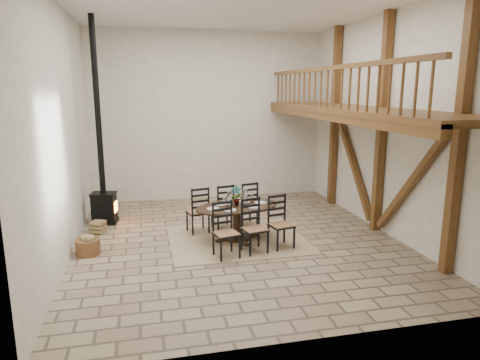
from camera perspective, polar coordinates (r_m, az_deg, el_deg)
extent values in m
plane|color=tan|center=(9.67, -0.28, -8.01)|extent=(8.00, 8.00, 0.00)
cube|color=white|center=(13.04, -4.14, 8.46)|extent=(7.00, 0.02, 5.00)
cube|color=white|center=(5.31, 9.08, 2.99)|extent=(7.00, 0.02, 5.00)
cube|color=white|center=(9.03, -22.66, 5.94)|extent=(0.02, 8.00, 5.00)
cube|color=white|center=(10.44, 18.96, 6.93)|extent=(0.02, 8.00, 5.00)
cube|color=white|center=(9.23, -0.32, 22.57)|extent=(7.00, 8.00, 0.02)
cube|color=brown|center=(8.35, 27.22, 5.10)|extent=(0.18, 0.18, 5.00)
cube|color=brown|center=(10.38, 18.39, 6.94)|extent=(0.18, 0.18, 5.00)
cube|color=brown|center=(12.58, 12.51, 8.08)|extent=(0.18, 0.18, 5.00)
cube|color=brown|center=(9.49, 21.80, -0.47)|extent=(0.14, 2.16, 2.54)
cube|color=brown|center=(11.60, 14.87, 2.15)|extent=(0.14, 2.16, 2.54)
cube|color=brown|center=(10.36, 18.50, 8.59)|extent=(0.20, 7.80, 0.20)
cube|color=brown|center=(10.02, 15.15, 8.98)|extent=(1.60, 7.80, 0.12)
cube|color=brown|center=(9.72, 11.42, 8.49)|extent=(0.18, 7.80, 0.22)
cube|color=brown|center=(9.71, 11.67, 14.38)|extent=(0.09, 7.60, 0.09)
cube|color=brown|center=(9.70, 11.56, 11.90)|extent=(0.06, 7.60, 0.86)
cube|color=tan|center=(9.69, -0.35, -7.89)|extent=(3.00, 2.50, 0.02)
ellipsoid|color=black|center=(9.46, -0.36, -3.57)|extent=(2.12, 1.54, 0.04)
cylinder|color=black|center=(9.57, -0.35, -5.84)|extent=(0.19, 0.19, 0.71)
cylinder|color=black|center=(9.68, -0.35, -7.67)|extent=(0.59, 0.59, 0.06)
cube|color=#9A6E47|center=(8.56, -1.83, -7.15)|extent=(0.55, 0.53, 0.04)
cube|color=black|center=(8.65, -1.82, -8.79)|extent=(0.53, 0.53, 0.48)
cube|color=black|center=(8.64, -2.38, -4.89)|extent=(0.40, 0.13, 0.63)
cube|color=#9A6E47|center=(8.81, 1.96, -6.57)|extent=(0.55, 0.53, 0.04)
cube|color=black|center=(8.90, 1.95, -8.17)|extent=(0.53, 0.53, 0.48)
cube|color=black|center=(8.89, 1.39, -4.39)|extent=(0.40, 0.13, 0.63)
cube|color=#9A6E47|center=(9.10, 5.52, -6.00)|extent=(0.55, 0.53, 0.04)
cube|color=black|center=(9.19, 5.49, -7.55)|extent=(0.53, 0.53, 0.48)
cube|color=black|center=(9.18, 4.92, -3.90)|extent=(0.40, 0.13, 0.63)
cube|color=#9A6E47|center=(10.05, -5.66, -4.24)|extent=(0.55, 0.53, 0.04)
cube|color=black|center=(10.13, -5.63, -5.67)|extent=(0.53, 0.53, 0.48)
cube|color=black|center=(9.79, -5.30, -2.88)|extent=(0.40, 0.13, 0.63)
cube|color=#9A6E47|center=(10.27, -2.33, -3.84)|extent=(0.55, 0.53, 0.04)
cube|color=black|center=(10.35, -2.32, -5.23)|extent=(0.53, 0.53, 0.48)
cube|color=black|center=(10.01, -1.90, -2.50)|extent=(0.40, 0.13, 0.63)
cube|color=#9A6E47|center=(10.52, 0.84, -3.44)|extent=(0.55, 0.53, 0.04)
cube|color=black|center=(10.60, 0.84, -4.80)|extent=(0.53, 0.53, 0.48)
cube|color=black|center=(10.27, 1.34, -2.12)|extent=(0.40, 0.13, 0.63)
cube|color=silver|center=(9.45, -0.36, -3.41)|extent=(1.60, 1.04, 0.01)
cube|color=white|center=(9.43, -0.36, -2.92)|extent=(0.99, 0.51, 0.18)
cylinder|color=white|center=(9.33, -1.42, -2.58)|extent=(0.12, 0.12, 0.34)
cylinder|color=white|center=(9.49, 0.68, -2.33)|extent=(0.12, 0.12, 0.34)
cylinder|color=white|center=(9.35, -1.41, -3.11)|extent=(0.06, 0.06, 0.16)
cylinder|color=white|center=(9.51, 0.68, -2.85)|extent=(0.06, 0.06, 0.16)
imported|color=#4C723F|center=(9.44, -0.49, -2.08)|extent=(0.26, 0.20, 0.44)
cube|color=black|center=(11.35, -17.53, -5.26)|extent=(0.67, 0.55, 0.09)
cube|color=black|center=(11.25, -17.65, -3.44)|extent=(0.62, 0.50, 0.65)
cube|color=#FF590C|center=(11.18, -16.21, -3.44)|extent=(0.06, 0.26, 0.26)
cube|color=black|center=(11.16, -17.77, -1.74)|extent=(0.66, 0.54, 0.04)
cylinder|color=black|center=(10.87, -18.49, 9.22)|extent=(0.14, 0.14, 4.22)
cylinder|color=brown|center=(9.36, -19.61, -8.39)|extent=(0.49, 0.49, 0.32)
cube|color=tan|center=(9.30, -19.70, -7.25)|extent=(0.26, 0.26, 0.09)
cube|color=tan|center=(10.59, -18.38, -5.98)|extent=(0.39, 0.39, 0.30)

